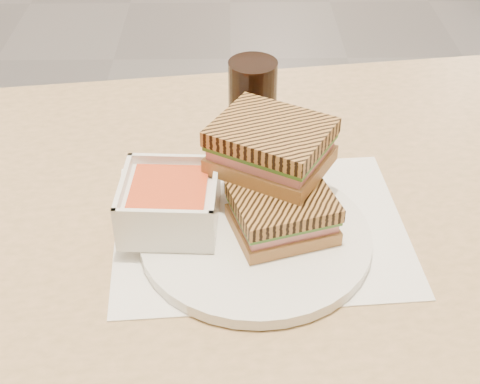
{
  "coord_description": "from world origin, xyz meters",
  "views": [
    {
      "loc": [
        0.0,
        -2.61,
        1.29
      ],
      "look_at": [
        0.01,
        -2.0,
        0.82
      ],
      "focal_mm": 50.0,
      "sensor_mm": 36.0,
      "label": 1
    }
  ],
  "objects_px": {
    "soup_bowl": "(170,204)",
    "cola_glass": "(252,109)",
    "plate": "(256,238)",
    "panini_lower": "(283,213)",
    "main_table": "(200,266)"
  },
  "relations": [
    {
      "from": "soup_bowl",
      "to": "cola_glass",
      "type": "xyz_separation_m",
      "value": [
        0.1,
        0.17,
        0.03
      ]
    },
    {
      "from": "plate",
      "to": "panini_lower",
      "type": "bearing_deg",
      "value": 9.3
    },
    {
      "from": "soup_bowl",
      "to": "panini_lower",
      "type": "relative_size",
      "value": 0.88
    },
    {
      "from": "panini_lower",
      "to": "cola_glass",
      "type": "bearing_deg",
      "value": 98.94
    },
    {
      "from": "main_table",
      "to": "soup_bowl",
      "type": "relative_size",
      "value": 10.79
    },
    {
      "from": "plate",
      "to": "cola_glass",
      "type": "relative_size",
      "value": 1.95
    },
    {
      "from": "main_table",
      "to": "plate",
      "type": "height_order",
      "value": "plate"
    },
    {
      "from": "main_table",
      "to": "plate",
      "type": "bearing_deg",
      "value": -47.88
    },
    {
      "from": "cola_glass",
      "to": "main_table",
      "type": "bearing_deg",
      "value": -123.2
    },
    {
      "from": "plate",
      "to": "cola_glass",
      "type": "bearing_deg",
      "value": 89.61
    },
    {
      "from": "soup_bowl",
      "to": "panini_lower",
      "type": "distance_m",
      "value": 0.13
    },
    {
      "from": "plate",
      "to": "cola_glass",
      "type": "height_order",
      "value": "cola_glass"
    },
    {
      "from": "plate",
      "to": "main_table",
      "type": "bearing_deg",
      "value": 132.12
    },
    {
      "from": "main_table",
      "to": "soup_bowl",
      "type": "xyz_separation_m",
      "value": [
        -0.03,
        -0.06,
        0.16
      ]
    },
    {
      "from": "plate",
      "to": "soup_bowl",
      "type": "bearing_deg",
      "value": 167.45
    }
  ]
}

